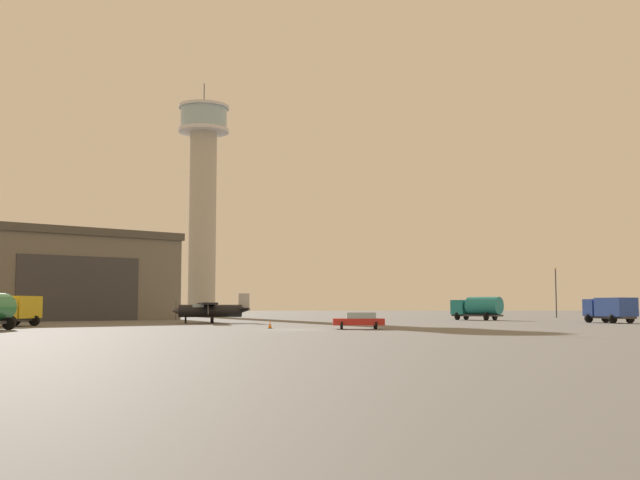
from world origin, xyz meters
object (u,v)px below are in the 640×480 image
car_red (359,320)px  traffic_cone_near_left (270,325)px  control_tower (203,191)px  truck_box_blue (610,308)px  truck_box_yellow (15,309)px  light_post_west (556,287)px  airplane_black (211,309)px  truck_fuel_tanker_teal (478,307)px

car_red → traffic_cone_near_left: (-7.32, 2.34, -0.41)m
control_tower → truck_box_blue: 72.61m
control_tower → truck_box_yellow: size_ratio=6.40×
light_post_west → truck_box_yellow: bearing=-147.9°
car_red → airplane_black: bearing=-53.7°
truck_fuel_tanker_teal → car_red: bearing=107.2°
truck_box_yellow → traffic_cone_near_left: truck_box_yellow is taller
traffic_cone_near_left → truck_box_blue: bearing=23.8°
airplane_black → truck_fuel_tanker_teal: (33.84, 14.26, 0.18)m
car_red → light_post_west: 65.61m
car_red → light_post_west: bearing=-121.1°
truck_fuel_tanker_teal → traffic_cone_near_left: 43.48m
control_tower → truck_box_yellow: control_tower is taller
control_tower → car_red: bearing=-75.4°
light_post_west → car_red: bearing=-125.4°
truck_fuel_tanker_teal → traffic_cone_near_left: bearing=97.3°
truck_box_yellow → car_red: bearing=86.3°
control_tower → airplane_black: (4.52, -47.68, -20.13)m
truck_box_yellow → light_post_west: (68.76, 43.11, 3.21)m
control_tower → light_post_west: bearing=-15.9°
truck_fuel_tanker_teal → car_red: (-20.38, -35.83, -0.96)m
control_tower → truck_box_blue: bearing=-46.1°
airplane_black → light_post_west: (51.40, 31.80, 3.28)m
car_red → traffic_cone_near_left: car_red is taller
control_tower → airplane_black: 51.95m
control_tower → car_red: 74.54m
control_tower → traffic_cone_near_left: control_tower is taller
truck_box_yellow → light_post_west: size_ratio=0.79×
truck_box_blue → car_red: size_ratio=1.50×
truck_fuel_tanker_teal → airplane_black: bearing=69.7°
light_post_west → traffic_cone_near_left: 68.36m
truck_fuel_tanker_teal → car_red: size_ratio=1.48×
truck_fuel_tanker_teal → control_tower: bearing=5.8°
car_red → traffic_cone_near_left: 7.70m
traffic_cone_near_left → control_tower: bearing=99.1°
airplane_black → light_post_west: 60.53m
truck_box_yellow → truck_fuel_tanker_teal: bearing=131.2°
airplane_black → car_red: airplane_black is taller
airplane_black → car_red: bearing=115.1°
truck_box_blue → truck_box_yellow: (-61.25, -8.73, -0.01)m
truck_box_yellow → traffic_cone_near_left: size_ratio=9.58×
truck_fuel_tanker_teal → traffic_cone_near_left: truck_fuel_tanker_teal is taller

